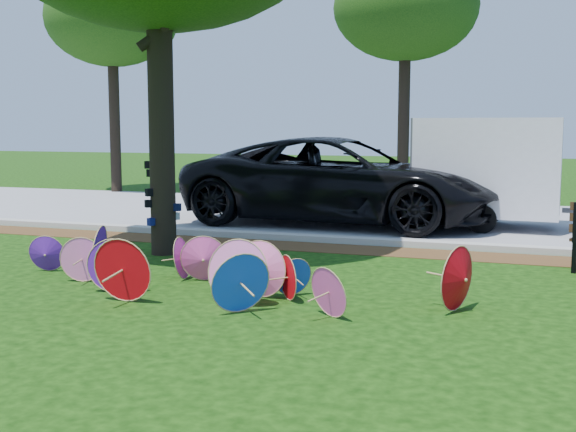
{
  "coord_description": "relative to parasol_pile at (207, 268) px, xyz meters",
  "views": [
    {
      "loc": [
        3.99,
        -8.11,
        2.24
      ],
      "look_at": [
        0.5,
        2.0,
        0.9
      ],
      "focal_mm": 45.0,
      "sensor_mm": 36.0,
      "label": 1
    }
  ],
  "objects": [
    {
      "name": "ground",
      "position": [
        0.09,
        -0.4,
        -0.37
      ],
      "size": [
        90.0,
        90.0,
        0.0
      ],
      "primitive_type": "plane",
      "color": "black",
      "rests_on": "ground"
    },
    {
      "name": "mulch_strip",
      "position": [
        0.09,
        4.1,
        -0.37
      ],
      "size": [
        90.0,
        1.0,
        0.01
      ],
      "primitive_type": "cube",
      "color": "#472D16",
      "rests_on": "ground"
    },
    {
      "name": "curb",
      "position": [
        0.09,
        4.8,
        -0.31
      ],
      "size": [
        90.0,
        0.3,
        0.12
      ],
      "primitive_type": "cube",
      "color": "#B7B5AD",
      "rests_on": "ground"
    },
    {
      "name": "street",
      "position": [
        0.09,
        8.95,
        -0.37
      ],
      "size": [
        90.0,
        8.0,
        0.01
      ],
      "primitive_type": "cube",
      "color": "gray",
      "rests_on": "ground"
    },
    {
      "name": "parasol_pile",
      "position": [
        0.0,
        0.0,
        0.0
      ],
      "size": [
        6.8,
        2.23,
        0.85
      ],
      "color": "red",
      "rests_on": "ground"
    },
    {
      "name": "black_van",
      "position": [
        -0.15,
        7.44,
        0.61
      ],
      "size": [
        7.24,
        3.57,
        1.98
      ],
      "primitive_type": "imported",
      "rotation": [
        0.0,
        0.0,
        1.53
      ],
      "color": "black",
      "rests_on": "ground"
    },
    {
      "name": "cargo_trailer",
      "position": [
        3.07,
        7.9,
        0.98
      ],
      "size": [
        3.07,
        2.01,
        2.7
      ],
      "primitive_type": "cube",
      "rotation": [
        0.0,
        0.0,
        -0.04
      ],
      "color": "silver",
      "rests_on": "ground"
    },
    {
      "name": "bg_trees",
      "position": [
        1.17,
        13.76,
        5.39
      ],
      "size": [
        26.77,
        6.16,
        7.4
      ],
      "color": "black",
      "rests_on": "ground"
    }
  ]
}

